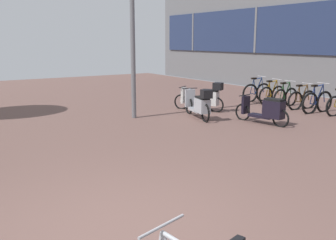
{
  "coord_description": "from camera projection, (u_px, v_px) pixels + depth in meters",
  "views": [
    {
      "loc": [
        -1.97,
        -3.97,
        2.31
      ],
      "look_at": [
        1.57,
        1.43,
        0.96
      ],
      "focal_mm": 40.55,
      "sensor_mm": 36.0,
      "label": 1
    }
  ],
  "objects": [
    {
      "name": "ground",
      "position": [
        213.0,
        203.0,
        5.55
      ],
      "size": [
        21.0,
        40.0,
        0.13
      ],
      "color": "#293637"
    },
    {
      "name": "bicycle_rack_02",
      "position": [
        317.0,
        102.0,
        12.32
      ],
      "size": [
        1.42,
        0.48,
        1.01
      ],
      "color": "black",
      "rests_on": "ground"
    },
    {
      "name": "bicycle_rack_03",
      "position": [
        302.0,
        100.0,
        12.97
      ],
      "size": [
        1.27,
        0.48,
        0.93
      ],
      "color": "black",
      "rests_on": "ground"
    },
    {
      "name": "bicycle_rack_04",
      "position": [
        285.0,
        97.0,
        13.53
      ],
      "size": [
        1.29,
        0.48,
        0.95
      ],
      "color": "black",
      "rests_on": "ground"
    },
    {
      "name": "bicycle_rack_05",
      "position": [
        272.0,
        95.0,
        14.14
      ],
      "size": [
        1.31,
        0.48,
        0.95
      ],
      "color": "black",
      "rests_on": "ground"
    },
    {
      "name": "bicycle_rack_06",
      "position": [
        257.0,
        92.0,
        14.66
      ],
      "size": [
        1.38,
        0.48,
        1.01
      ],
      "color": "black",
      "rests_on": "ground"
    },
    {
      "name": "scooter_near",
      "position": [
        199.0,
        104.0,
        11.34
      ],
      "size": [
        0.79,
        1.86,
        0.97
      ],
      "color": "black",
      "rests_on": "ground"
    },
    {
      "name": "scooter_mid",
      "position": [
        267.0,
        110.0,
        10.6
      ],
      "size": [
        0.61,
        1.77,
        0.79
      ],
      "color": "black",
      "rests_on": "ground"
    },
    {
      "name": "scooter_far",
      "position": [
        205.0,
        98.0,
        12.6
      ],
      "size": [
        1.03,
        1.62,
        1.0
      ],
      "color": "black",
      "rests_on": "ground"
    }
  ]
}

